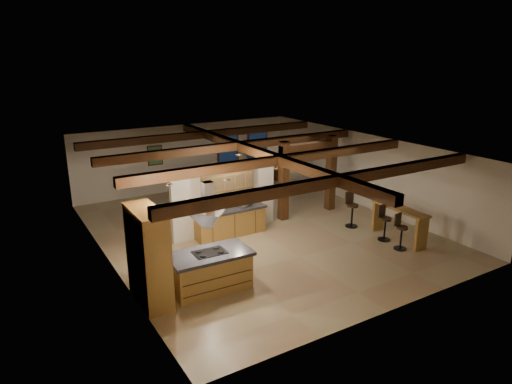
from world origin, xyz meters
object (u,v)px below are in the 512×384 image
sofa (248,179)px  kitchen_island (210,271)px  dining_table (224,198)px  bar_counter (399,218)px

sofa → kitchen_island: bearing=41.8°
dining_table → sofa: dining_table is taller
kitchen_island → dining_table: size_ratio=1.26×
kitchen_island → dining_table: kitchen_island is taller
sofa → bar_counter: 8.19m
dining_table → kitchen_island: bearing=-123.0°
kitchen_island → dining_table: bearing=59.9°
dining_table → sofa: size_ratio=0.85×
kitchen_island → sofa: size_ratio=1.07×
kitchen_island → bar_counter: bar_counter is taller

